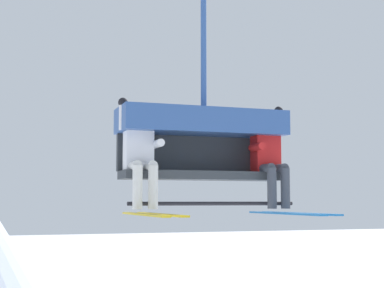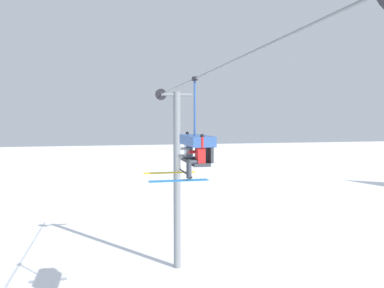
{
  "view_description": "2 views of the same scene",
  "coord_description": "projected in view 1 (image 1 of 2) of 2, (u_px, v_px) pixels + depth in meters",
  "views": [
    {
      "loc": [
        -2.92,
        -7.41,
        6.03
      ],
      "look_at": [
        -0.68,
        -0.77,
        6.7
      ],
      "focal_mm": 55.0,
      "sensor_mm": 36.0,
      "label": 1
    },
    {
      "loc": [
        10.58,
        -3.4,
        7.62
      ],
      "look_at": [
        -0.71,
        -0.85,
        6.85
      ],
      "focal_mm": 35.0,
      "sensor_mm": 36.0,
      "label": 2
    }
  ],
  "objects": [
    {
      "name": "chairlift_chair",
      "position": [
        202.0,
        133.0,
        7.14
      ],
      "size": [
        2.04,
        0.74,
        2.93
      ],
      "color": "#33383D"
    },
    {
      "name": "skier_white",
      "position": [
        141.0,
        154.0,
        6.65
      ],
      "size": [
        0.48,
        1.7,
        1.34
      ],
      "color": "silver"
    },
    {
      "name": "skier_red",
      "position": [
        270.0,
        157.0,
        7.17
      ],
      "size": [
        0.48,
        1.7,
        1.34
      ],
      "color": "red"
    }
  ]
}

